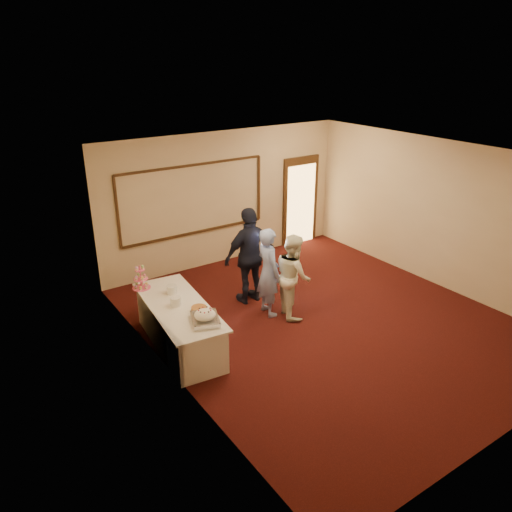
{
  "coord_description": "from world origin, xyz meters",
  "views": [
    {
      "loc": [
        -5.52,
        -5.89,
        4.61
      ],
      "look_at": [
        -0.86,
        0.99,
        1.15
      ],
      "focal_mm": 35.0,
      "sensor_mm": 36.0,
      "label": 1
    }
  ],
  "objects_px": {
    "plate_stack_a": "(176,301)",
    "man": "(268,272)",
    "woman": "(293,275)",
    "guest": "(250,256)",
    "plate_stack_b": "(172,289)",
    "cupcake_stand": "(141,279)",
    "buffet_table": "(179,326)",
    "pavlova_tray": "(205,316)",
    "tart": "(199,309)"
  },
  "relations": [
    {
      "from": "plate_stack_a",
      "to": "guest",
      "type": "distance_m",
      "value": 2.04
    },
    {
      "from": "buffet_table",
      "to": "pavlova_tray",
      "type": "distance_m",
      "value": 0.86
    },
    {
      "from": "buffet_table",
      "to": "tart",
      "type": "bearing_deg",
      "value": -59.63
    },
    {
      "from": "buffet_table",
      "to": "cupcake_stand",
      "type": "relative_size",
      "value": 5.09
    },
    {
      "from": "buffet_table",
      "to": "man",
      "type": "relative_size",
      "value": 1.41
    },
    {
      "from": "cupcake_stand",
      "to": "plate_stack_b",
      "type": "distance_m",
      "value": 0.61
    },
    {
      "from": "plate_stack_b",
      "to": "cupcake_stand",
      "type": "bearing_deg",
      "value": 125.6
    },
    {
      "from": "tart",
      "to": "woman",
      "type": "bearing_deg",
      "value": 4.84
    },
    {
      "from": "plate_stack_a",
      "to": "tart",
      "type": "distance_m",
      "value": 0.43
    },
    {
      "from": "plate_stack_b",
      "to": "woman",
      "type": "xyz_separation_m",
      "value": [
        2.13,
        -0.61,
        -0.06
      ]
    },
    {
      "from": "buffet_table",
      "to": "guest",
      "type": "height_order",
      "value": "guest"
    },
    {
      "from": "plate_stack_a",
      "to": "man",
      "type": "relative_size",
      "value": 0.11
    },
    {
      "from": "plate_stack_a",
      "to": "guest",
      "type": "bearing_deg",
      "value": 20.23
    },
    {
      "from": "plate_stack_b",
      "to": "tart",
      "type": "xyz_separation_m",
      "value": [
        0.1,
        -0.78,
        -0.05
      ]
    },
    {
      "from": "buffet_table",
      "to": "guest",
      "type": "xyz_separation_m",
      "value": [
        1.88,
        0.72,
        0.57
      ]
    },
    {
      "from": "buffet_table",
      "to": "plate_stack_a",
      "type": "height_order",
      "value": "plate_stack_a"
    },
    {
      "from": "tart",
      "to": "guest",
      "type": "distance_m",
      "value": 1.99
    },
    {
      "from": "guest",
      "to": "man",
      "type": "bearing_deg",
      "value": 89.05
    },
    {
      "from": "cupcake_stand",
      "to": "plate_stack_a",
      "type": "bearing_deg",
      "value": -76.76
    },
    {
      "from": "tart",
      "to": "plate_stack_b",
      "type": "bearing_deg",
      "value": 97.27
    },
    {
      "from": "buffet_table",
      "to": "plate_stack_a",
      "type": "xyz_separation_m",
      "value": [
        -0.03,
        0.01,
        0.46
      ]
    },
    {
      "from": "cupcake_stand",
      "to": "guest",
      "type": "relative_size",
      "value": 0.24
    },
    {
      "from": "plate_stack_b",
      "to": "tart",
      "type": "relative_size",
      "value": 0.61
    },
    {
      "from": "plate_stack_a",
      "to": "woman",
      "type": "xyz_separation_m",
      "value": [
        2.26,
        -0.18,
        -0.06
      ]
    },
    {
      "from": "plate_stack_a",
      "to": "plate_stack_b",
      "type": "bearing_deg",
      "value": 72.72
    },
    {
      "from": "cupcake_stand",
      "to": "woman",
      "type": "xyz_separation_m",
      "value": [
        2.48,
        -1.1,
        -0.15
      ]
    },
    {
      "from": "tart",
      "to": "guest",
      "type": "relative_size",
      "value": 0.15
    },
    {
      "from": "buffet_table",
      "to": "cupcake_stand",
      "type": "height_order",
      "value": "cupcake_stand"
    },
    {
      "from": "pavlova_tray",
      "to": "guest",
      "type": "height_order",
      "value": "guest"
    },
    {
      "from": "cupcake_stand",
      "to": "tart",
      "type": "xyz_separation_m",
      "value": [
        0.45,
        -1.27,
        -0.14
      ]
    },
    {
      "from": "buffet_table",
      "to": "plate_stack_a",
      "type": "bearing_deg",
      "value": 161.08
    },
    {
      "from": "pavlova_tray",
      "to": "plate_stack_a",
      "type": "xyz_separation_m",
      "value": [
        -0.14,
        0.72,
        -0.01
      ]
    },
    {
      "from": "tart",
      "to": "man",
      "type": "bearing_deg",
      "value": 15.15
    },
    {
      "from": "buffet_table",
      "to": "man",
      "type": "bearing_deg",
      "value": 3.38
    },
    {
      "from": "cupcake_stand",
      "to": "guest",
      "type": "distance_m",
      "value": 2.14
    },
    {
      "from": "woman",
      "to": "plate_stack_b",
      "type": "bearing_deg",
      "value": 93.58
    },
    {
      "from": "cupcake_stand",
      "to": "plate_stack_a",
      "type": "relative_size",
      "value": 2.62
    },
    {
      "from": "guest",
      "to": "plate_stack_b",
      "type": "bearing_deg",
      "value": 8.24
    },
    {
      "from": "pavlova_tray",
      "to": "man",
      "type": "distance_m",
      "value": 1.95
    },
    {
      "from": "plate_stack_b",
      "to": "guest",
      "type": "xyz_separation_m",
      "value": [
        1.78,
        0.28,
        0.11
      ]
    },
    {
      "from": "cupcake_stand",
      "to": "plate_stack_b",
      "type": "relative_size",
      "value": 2.63
    },
    {
      "from": "man",
      "to": "plate_stack_b",
      "type": "bearing_deg",
      "value": 85.03
    },
    {
      "from": "buffet_table",
      "to": "plate_stack_b",
      "type": "xyz_separation_m",
      "value": [
        0.1,
        0.44,
        0.46
      ]
    },
    {
      "from": "buffet_table",
      "to": "guest",
      "type": "relative_size",
      "value": 1.24
    },
    {
      "from": "tart",
      "to": "man",
      "type": "xyz_separation_m",
      "value": [
        1.67,
        0.45,
        0.04
      ]
    },
    {
      "from": "woman",
      "to": "guest",
      "type": "height_order",
      "value": "guest"
    },
    {
      "from": "tart",
      "to": "plate_stack_a",
      "type": "bearing_deg",
      "value": 123.42
    },
    {
      "from": "tart",
      "to": "man",
      "type": "height_order",
      "value": "man"
    },
    {
      "from": "pavlova_tray",
      "to": "tart",
      "type": "distance_m",
      "value": 0.38
    },
    {
      "from": "woman",
      "to": "plate_stack_a",
      "type": "bearing_deg",
      "value": 105.01
    }
  ]
}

